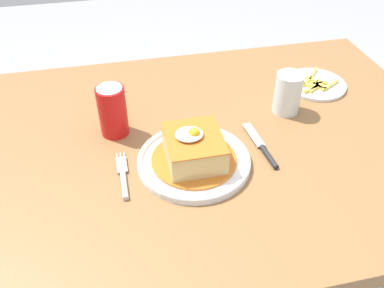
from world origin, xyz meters
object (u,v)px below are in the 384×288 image
soda_can (113,111)px  side_plate_fries (315,84)px  fork (123,178)px  main_plate (194,161)px  drinking_glass (287,96)px  knife (264,150)px

soda_can → side_plate_fries: size_ratio=0.73×
fork → side_plate_fries: size_ratio=0.83×
fork → side_plate_fries: side_plate_fries is taller
main_plate → soda_can: 0.23m
main_plate → soda_can: bearing=136.5°
fork → soda_can: bearing=91.3°
main_plate → drinking_glass: (0.27, 0.15, 0.04)m
side_plate_fries → main_plate: bearing=-148.8°
main_plate → fork: size_ratio=1.76×
main_plate → side_plate_fries: size_ratio=1.46×
drinking_glass → main_plate: bearing=-151.5°
fork → soda_can: size_ratio=1.14×
main_plate → side_plate_fries: 0.47m
main_plate → fork: 0.16m
main_plate → knife: size_ratio=1.50×
soda_can → knife: bearing=-24.5°
main_plate → drinking_glass: size_ratio=2.36×
fork → knife: same height
drinking_glass → side_plate_fries: drinking_glass is taller
fork → main_plate: bearing=7.0°
main_plate → drinking_glass: 0.31m
fork → side_plate_fries: (0.56, 0.26, -0.00)m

